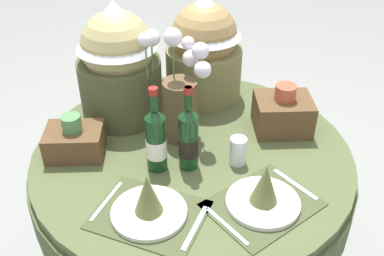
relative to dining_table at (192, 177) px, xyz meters
The scene contains 11 objects.
dining_table is the anchor object (origin of this frame).
place_setting_left 0.41m from the dining_table, 114.16° to the right, with size 0.42×0.38×0.16m.
place_setting_right 0.41m from the dining_table, 54.57° to the right, with size 0.43×0.41×0.16m.
flower_vase 0.34m from the dining_table, 113.07° to the left, with size 0.25×0.21×0.43m.
wine_bottle_left 0.27m from the dining_table, 100.54° to the right, with size 0.07×0.07×0.32m.
wine_bottle_centre 0.30m from the dining_table, 143.03° to the right, with size 0.07×0.07×0.33m.
tumbler_near_right 0.26m from the dining_table, 27.08° to the right, with size 0.06×0.06×0.11m, color silver.
gift_tub_back_left 0.55m from the dining_table, 136.57° to the left, with size 0.33×0.33×0.49m.
gift_tub_back_centre 0.56m from the dining_table, 80.84° to the left, with size 0.33×0.33×0.47m.
woven_basket_side_left 0.47m from the dining_table, behind, with size 0.21×0.16×0.16m.
woven_basket_side_right 0.44m from the dining_table, 19.61° to the left, with size 0.22×0.18×0.20m.
Camera 1 is at (-0.06, -1.34, 1.75)m, focal length 41.93 mm.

